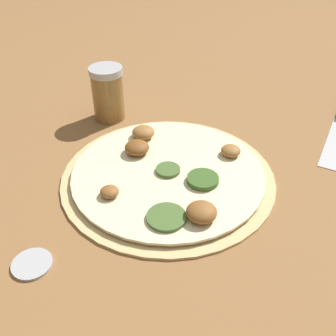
# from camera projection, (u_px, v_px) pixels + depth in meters

# --- Properties ---
(ground_plane) EXTENTS (3.00, 3.00, 0.00)m
(ground_plane) POSITION_uv_depth(u_px,v_px,m) (168.00, 177.00, 0.58)
(ground_plane) COLOR olive
(pizza) EXTENTS (0.31, 0.31, 0.03)m
(pizza) POSITION_uv_depth(u_px,v_px,m) (168.00, 174.00, 0.58)
(pizza) COLOR #D6B77A
(pizza) RESTS_ON ground_plane
(spice_jar) EXTENTS (0.06, 0.06, 0.10)m
(spice_jar) POSITION_uv_depth(u_px,v_px,m) (108.00, 93.00, 0.69)
(spice_jar) COLOR olive
(spice_jar) RESTS_ON ground_plane
(loose_cap) EXTENTS (0.05, 0.05, 0.01)m
(loose_cap) POSITION_uv_depth(u_px,v_px,m) (32.00, 263.00, 0.45)
(loose_cap) COLOR #B2B2B7
(loose_cap) RESTS_ON ground_plane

